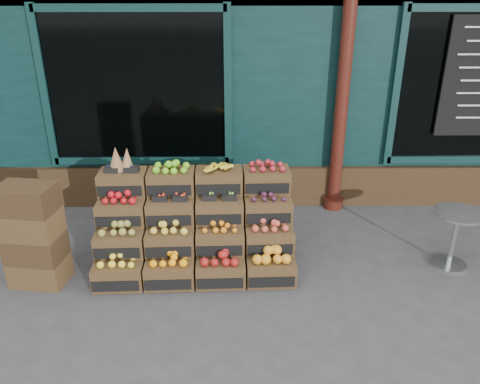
{
  "coord_description": "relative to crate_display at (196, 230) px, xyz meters",
  "views": [
    {
      "loc": [
        -0.25,
        -4.24,
        3.04
      ],
      "look_at": [
        -0.2,
        0.7,
        0.85
      ],
      "focal_mm": 35.0,
      "sensor_mm": 36.0,
      "label": 1
    }
  ],
  "objects": [
    {
      "name": "spare_crates",
      "position": [
        -1.71,
        -0.4,
        0.15
      ],
      "size": [
        0.63,
        0.48,
        1.16
      ],
      "rotation": [
        0.0,
        0.0,
        -0.14
      ],
      "color": "#49341C",
      "rests_on": "ground"
    },
    {
      "name": "ground",
      "position": [
        0.72,
        -0.58,
        -0.43
      ],
      "size": [
        60.0,
        60.0,
        0.0
      ],
      "primitive_type": "plane",
      "color": "#3B3B3D",
      "rests_on": "ground"
    },
    {
      "name": "shop_facade",
      "position": [
        0.72,
        4.53,
        1.97
      ],
      "size": [
        12.0,
        6.24,
        4.8
      ],
      "color": "black",
      "rests_on": "ground"
    },
    {
      "name": "shopkeeper",
      "position": [
        -0.56,
        2.08,
        0.67
      ],
      "size": [
        0.95,
        0.8,
        2.2
      ],
      "primitive_type": "imported",
      "rotation": [
        0.0,
        0.0,
        2.73
      ],
      "color": "#154B1A",
      "rests_on": "ground"
    },
    {
      "name": "bistro_table",
      "position": [
        2.99,
        -0.12,
        0.01
      ],
      "size": [
        0.55,
        0.55,
        0.69
      ],
      "rotation": [
        0.0,
        0.0,
        -0.16
      ],
      "color": "#AFB2B6",
      "rests_on": "ground"
    },
    {
      "name": "crate_display",
      "position": [
        0.0,
        0.0,
        0.0
      ],
      "size": [
        2.25,
        1.15,
        1.39
      ],
      "rotation": [
        0.0,
        0.0,
        0.04
      ],
      "color": "#49341C",
      "rests_on": "ground"
    }
  ]
}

